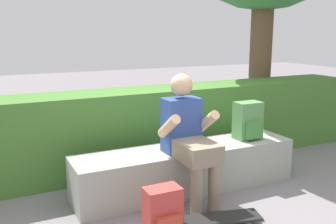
# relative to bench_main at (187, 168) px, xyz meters

# --- Properties ---
(ground_plane) EXTENTS (24.00, 24.00, 0.00)m
(ground_plane) POSITION_rel_bench_main_xyz_m (0.00, -0.44, -0.22)
(ground_plane) COLOR slate
(bench_main) EXTENTS (2.30, 0.51, 0.44)m
(bench_main) POSITION_rel_bench_main_xyz_m (0.00, 0.00, 0.00)
(bench_main) COLOR #989D90
(bench_main) RESTS_ON ground
(person_skater) EXTENTS (0.49, 0.62, 1.19)m
(person_skater) POSITION_rel_bench_main_xyz_m (-0.11, -0.22, 0.42)
(person_skater) COLOR #2D4793
(person_skater) RESTS_ON ground
(skateboard_near_person) EXTENTS (0.82, 0.40, 0.09)m
(skateboard_near_person) POSITION_rel_bench_main_xyz_m (-0.19, -0.78, -0.15)
(skateboard_near_person) COLOR black
(skateboard_near_person) RESTS_ON ground
(backpack_on_bench) EXTENTS (0.28, 0.23, 0.40)m
(backpack_on_bench) POSITION_rel_bench_main_xyz_m (0.73, -0.01, 0.41)
(backpack_on_bench) COLOR #51894C
(backpack_on_bench) RESTS_ON bench_main
(backpack_on_ground) EXTENTS (0.28, 0.23, 0.40)m
(backpack_on_ground) POSITION_rel_bench_main_xyz_m (-0.61, -0.72, -0.03)
(backpack_on_ground) COLOR #B23833
(backpack_on_ground) RESTS_ON ground
(hedge_row) EXTENTS (5.56, 0.58, 0.92)m
(hedge_row) POSITION_rel_bench_main_xyz_m (0.05, 0.83, 0.24)
(hedge_row) COLOR #41712C
(hedge_row) RESTS_ON ground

